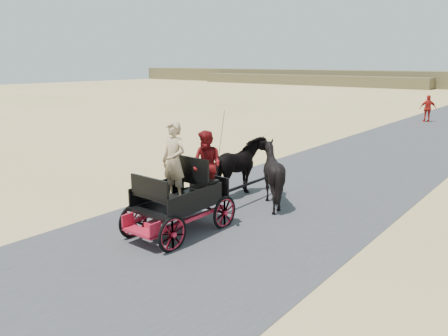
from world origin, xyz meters
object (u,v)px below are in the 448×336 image
Objects in this scene: horse_left at (240,168)px; horse_right at (272,174)px; carriage at (180,217)px; pedestrian at (428,109)px.

horse_right is (1.10, 0.00, 0.00)m from horse_left.
carriage is 23.44m from pedestrian.
horse_left is at bearing 100.39° from carriage.
horse_left is 20.42m from pedestrian.
horse_left is at bearing 0.00° from horse_right.
carriage is 3.09m from horse_right.
carriage is 1.41× the size of horse_right.
horse_right is at bearing 64.51° from pedestrian.
carriage is 3.09m from horse_left.
pedestrian reaches higher than horse_right.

